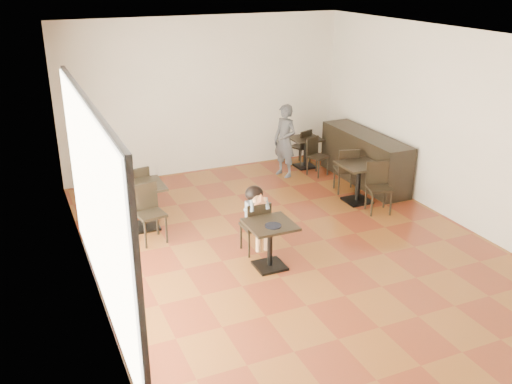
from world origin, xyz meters
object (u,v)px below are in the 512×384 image
cafe_table_mid (358,183)px  chair_left_a (135,191)px  chair_mid_b (379,188)px  child (255,220)px  child_chair (255,226)px  adult_patron (285,141)px  chair_back_a (300,147)px  child_table (270,245)px  cafe_table_left (143,206)px  chair_left_b (151,214)px  chair_mid_a (346,169)px  chair_back_b (318,157)px  cafe_table_back (305,153)px

cafe_table_mid → chair_left_a: (-3.91, 1.03, 0.09)m
cafe_table_mid → chair_mid_b: (0.07, -0.55, 0.08)m
child → chair_mid_b: size_ratio=1.19×
child_chair → adult_patron: bearing=-124.0°
adult_patron → cafe_table_mid: size_ratio=2.02×
chair_back_a → child_table: bearing=35.7°
adult_patron → child_table: bearing=-50.6°
cafe_table_left → chair_left_a: size_ratio=0.83×
child_table → cafe_table_mid: bearing=32.0°
child_chair → cafe_table_mid: 2.74m
child → cafe_table_mid: bearing=22.2°
cafe_table_left → chair_left_b: (0.00, -0.55, 0.08)m
child_chair → chair_mid_a: size_ratio=0.94×
chair_mid_a → chair_left_b: size_ratio=0.96×
chair_back_b → child_chair: bearing=-155.8°
cafe_table_left → child_table: bearing=-56.6°
cafe_table_left → chair_left_b: bearing=-90.0°
child_table → chair_left_b: (-1.37, 1.52, 0.11)m
chair_mid_b → chair_left_a: bearing=174.7°
chair_mid_b → chair_back_a: size_ratio=1.13×
cafe_table_back → chair_left_b: (-3.94, -2.19, 0.14)m
chair_back_a → chair_back_b: bearing=68.9°
child_table → chair_left_a: chair_left_a is taller
cafe_table_back → chair_back_a: size_ratio=0.83×
chair_back_a → cafe_table_mid: bearing=67.9°
child → cafe_table_left: (-1.37, 1.52, -0.15)m
cafe_table_back → chair_left_a: (-3.94, -1.09, 0.14)m
chair_mid_b → child_table: bearing=-141.9°
adult_patron → chair_back_a: (0.65, 0.53, -0.36)m
cafe_table_mid → chair_back_b: bearing=88.6°
child → cafe_table_left: size_ratio=1.38×
chair_mid_a → chair_back_a: (-0.03, 1.81, -0.05)m
chair_mid_b → chair_left_b: bearing=-170.5°
child_chair → chair_back_b: child_chair is taller
child_table → chair_back_b: (2.58, 3.16, 0.04)m
chair_back_a → chair_back_b: size_ratio=1.00×
child → chair_mid_a: 3.06m
child → chair_left_b: (-1.37, 0.97, -0.07)m
child_chair → chair_back_b: bearing=-134.6°
cafe_table_mid → cafe_table_back: size_ratio=1.13×
child_chair → chair_mid_b: size_ratio=0.94×
adult_patron → chair_left_a: bearing=-97.6°
adult_patron → chair_mid_b: size_ratio=1.68×
child → chair_mid_a: bearing=31.3°
child → chair_left_b: bearing=144.6°
child_chair → child_table: bearing=90.0°
cafe_table_left → child_chair: bearing=-48.1°
chair_mid_a → child: bearing=47.7°
chair_left_a → chair_left_b: bearing=80.9°
chair_mid_b → chair_back_a: (-0.03, 2.91, -0.05)m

